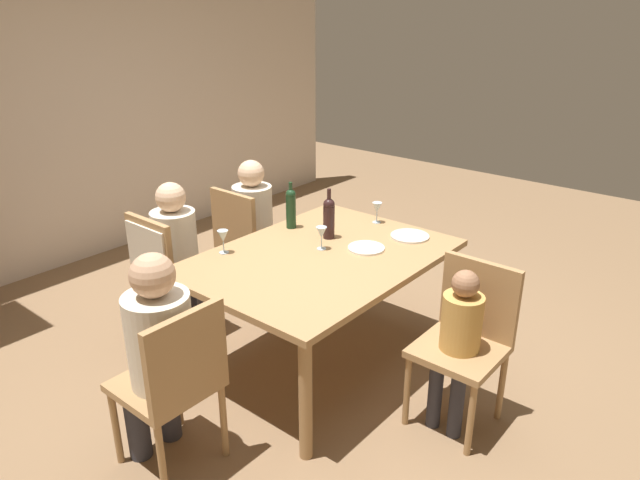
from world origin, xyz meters
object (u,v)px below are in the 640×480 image
object	(u,v)px
chair_far_left	(161,262)
chair_left_end	(175,378)
person_woman_host	(179,248)
dinner_plate_host	(366,248)
chair_far_right	(246,238)
wine_glass_near_right	(321,233)
wine_bottle_dark_red	(329,217)
person_man_guest	(158,346)
wine_bottle_tall_green	(291,207)
person_man_bearded	(256,219)
wine_glass_centre	(377,208)
person_child_small	(458,337)
dinner_plate_guest_left	(410,236)
dining_table	(320,266)
wine_glass_near_left	(223,237)
chair_near	(467,332)

from	to	relation	value
chair_far_left	chair_left_end	bearing A→B (deg)	-33.57
person_woman_host	dinner_plate_host	size ratio (longest dim) A/B	4.80
chair_far_right	wine_glass_near_right	size ratio (longest dim) A/B	6.17
wine_glass_near_right	dinner_plate_host	distance (m)	0.30
chair_left_end	dinner_plate_host	bearing A→B (deg)	-3.08
wine_bottle_dark_red	chair_far_left	bearing A→B (deg)	131.85
wine_bottle_dark_red	wine_glass_near_right	bearing A→B (deg)	-154.77
chair_left_end	person_man_guest	distance (m)	0.17
person_man_guest	wine_bottle_tall_green	size ratio (longest dim) A/B	3.55
person_man_bearded	person_man_guest	distance (m)	1.84
wine_glass_near_right	wine_glass_centre	bearing A→B (deg)	0.50
person_man_guest	wine_glass_near_right	world-z (taller)	person_man_guest
chair_far_right	dinner_plate_host	world-z (taller)	chair_far_right
chair_left_end	person_child_small	xyz separation A→B (m)	(1.17, -0.88, 0.03)
chair_far_right	dinner_plate_guest_left	bearing A→B (deg)	15.04
dining_table	wine_glass_near_left	distance (m)	0.63
dining_table	person_man_guest	xyz separation A→B (m)	(-1.19, 0.03, -0.01)
dining_table	person_man_guest	world-z (taller)	person_man_guest
person_woman_host	wine_bottle_tall_green	size ratio (longest dim) A/B	3.43
person_woman_host	wine_glass_centre	bearing A→B (deg)	48.73
dining_table	chair_far_right	bearing A→B (deg)	74.04
wine_glass_near_left	dinner_plate_host	bearing A→B (deg)	-46.50
wine_glass_centre	dinner_plate_host	world-z (taller)	wine_glass_centre
chair_left_end	dinner_plate_guest_left	xyz separation A→B (m)	(1.80, -0.18, 0.23)
chair_far_left	person_man_bearded	distance (m)	0.88
chair_far_right	person_man_guest	distance (m)	1.75
chair_far_left	dinner_plate_guest_left	xyz separation A→B (m)	(1.10, -1.24, 0.16)
person_woman_host	person_child_small	distance (m)	1.97
dining_table	person_woman_host	xyz separation A→B (m)	(-0.34, 0.97, -0.03)
chair_far_right	wine_bottle_tall_green	size ratio (longest dim) A/B	2.82
chair_left_end	wine_glass_near_right	size ratio (longest dim) A/B	6.17
dining_table	chair_far_left	distance (m)	1.09
person_child_small	wine_glass_near_right	size ratio (longest dim) A/B	6.28
wine_glass_centre	dining_table	bearing A→B (deg)	-175.16
person_woman_host	person_man_bearded	distance (m)	0.73
person_man_bearded	chair_left_end	bearing A→B (deg)	-56.21
chair_far_right	person_woman_host	xyz separation A→B (m)	(-0.62, -0.00, 0.11)
person_child_small	dinner_plate_host	world-z (taller)	person_child_small
chair_far_left	person_woman_host	world-z (taller)	person_woman_host
person_man_bearded	dinner_plate_guest_left	bearing A→B (deg)	10.08
chair_far_right	person_man_bearded	world-z (taller)	person_man_bearded
person_man_guest	person_child_small	world-z (taller)	person_man_guest
chair_left_end	wine_glass_centre	bearing A→B (deg)	4.43
wine_bottle_dark_red	dinner_plate_host	size ratio (longest dim) A/B	1.45
chair_far_left	dining_table	bearing A→B (deg)	26.72
chair_far_left	person_man_guest	xyz separation A→B (m)	(-0.70, -0.94, 0.07)
dinner_plate_host	dinner_plate_guest_left	size ratio (longest dim) A/B	0.91
chair_near	person_man_guest	xyz separation A→B (m)	(-1.28, 1.00, 0.13)
chair_near	dinner_plate_host	distance (m)	0.85
dinner_plate_guest_left	dining_table	bearing A→B (deg)	156.17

